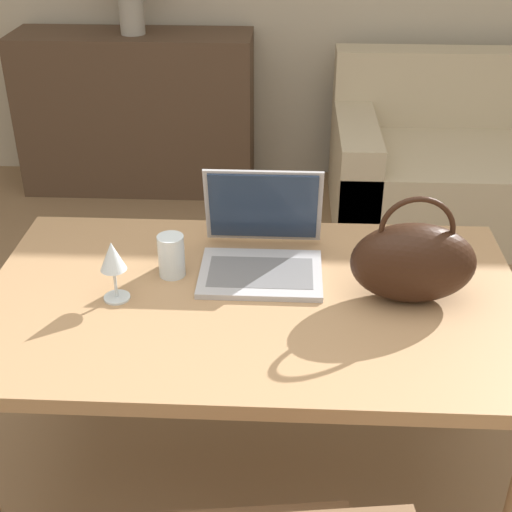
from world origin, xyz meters
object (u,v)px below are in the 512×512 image
couch (500,169)px  wine_glass (113,259)px  handbag (413,262)px  laptop (262,241)px  drinking_glass (171,256)px

couch → wine_glass: bearing=-127.7°
couch → handbag: size_ratio=5.51×
couch → laptop: (-1.18, -1.80, 0.52)m
drinking_glass → handbag: bearing=-8.0°
laptop → wine_glass: laptop is taller
laptop → wine_glass: size_ratio=2.01×
couch → drinking_glass: (-1.42, -1.87, 0.51)m
couch → drinking_glass: 2.40m
wine_glass → handbag: 0.76m
couch → handbag: (-0.79, -1.96, 0.56)m
wine_glass → handbag: size_ratio=0.52×
drinking_glass → handbag: (0.63, -0.09, 0.05)m
drinking_glass → handbag: 0.64m
drinking_glass → wine_glass: (-0.13, -0.13, 0.06)m
couch → wine_glass: 2.59m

